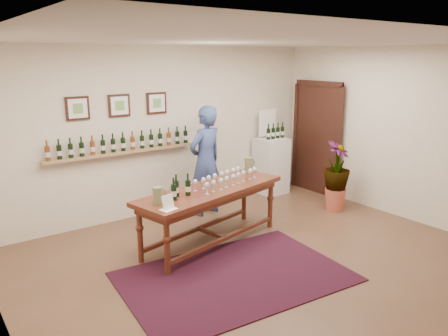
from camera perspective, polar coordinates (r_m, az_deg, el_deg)
ground at (r=5.92m, az=4.67°, el=-11.95°), size 6.00×6.00×0.00m
room_shell at (r=8.24m, az=7.56°, el=3.73°), size 6.00×6.00×6.00m
rug at (r=5.50m, az=1.44°, el=-13.99°), size 2.85×2.04×0.01m
tasting_table at (r=6.17m, az=-1.69°, el=-3.75°), size 2.44×1.21×0.83m
table_glasses at (r=6.26m, az=-0.00°, el=-1.46°), size 1.28×0.58×0.17m
table_bottles at (r=5.73m, az=-5.96°, el=-2.23°), size 0.34×0.25×0.33m
pitcher_left at (r=5.49m, az=-8.68°, el=-3.60°), size 0.18×0.18×0.22m
pitcher_right at (r=6.96m, az=3.26°, el=0.42°), size 0.20×0.20×0.24m
menu_card at (r=5.31m, az=-7.34°, el=-4.44°), size 0.22×0.18×0.18m
display_pedestal at (r=8.62m, az=6.13°, el=0.32°), size 0.55×0.55×1.09m
pedestal_bottles at (r=8.46m, az=6.75°, el=4.92°), size 0.32×0.09×0.32m
info_sign at (r=8.57m, az=5.70°, el=5.90°), size 0.41×0.03×0.57m
potted_plant at (r=7.78m, az=14.47°, el=-1.04°), size 0.73×0.73×1.05m
person at (r=7.31m, az=-2.41°, el=0.92°), size 0.75×0.57×1.85m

